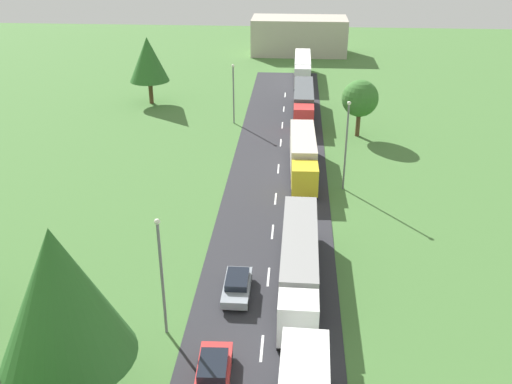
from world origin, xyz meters
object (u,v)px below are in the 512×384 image
(lamppost_fourth, at_px, (233,91))
(truck_second, at_px, (299,260))
(lamppost_third, at_px, (346,142))
(truck_third, at_px, (303,154))
(lamppost_second, at_px, (161,272))
(car_fourth, at_px, (237,285))
(tree_oak, at_px, (60,296))
(car_third, at_px, (214,370))
(tree_pine, at_px, (148,59))
(truck_fourth, at_px, (304,101))
(truck_fifth, at_px, (303,67))
(tree_elm, at_px, (360,99))
(distant_building, at_px, (299,36))

(lamppost_fourth, bearing_deg, truck_second, -76.51)
(truck_second, distance_m, lamppost_third, 17.10)
(truck_third, relative_size, lamppost_second, 1.59)
(car_fourth, bearing_deg, tree_oak, -124.47)
(lamppost_second, bearing_deg, lamppost_fourth, 90.09)
(lamppost_third, relative_size, lamppost_fourth, 1.16)
(car_third, distance_m, car_fourth, 8.27)
(car_fourth, height_order, tree_pine, tree_pine)
(truck_fourth, distance_m, lamppost_third, 22.53)
(truck_fourth, bearing_deg, car_third, -96.11)
(truck_fifth, bearing_deg, truck_fourth, -89.70)
(tree_elm, bearing_deg, distant_building, 99.09)
(tree_elm, bearing_deg, truck_third, -119.56)
(truck_second, distance_m, lamppost_second, 10.39)
(car_third, bearing_deg, truck_fifth, 85.67)
(lamppost_second, xyz_separation_m, tree_pine, (-12.63, 48.48, 1.61))
(lamppost_second, distance_m, tree_elm, 40.12)
(truck_fourth, relative_size, car_third, 3.33)
(distant_building, bearing_deg, truck_fifth, -88.06)
(truck_fifth, bearing_deg, lamppost_second, -97.86)
(truck_fifth, height_order, tree_pine, tree_pine)
(truck_second, bearing_deg, lamppost_fourth, 103.49)
(tree_pine, bearing_deg, car_third, -72.82)
(truck_second, distance_m, car_third, 10.89)
(truck_third, relative_size, tree_pine, 1.41)
(truck_fifth, xyz_separation_m, tree_pine, (-21.28, -14.21, 4.05))
(lamppost_second, bearing_deg, truck_fourth, 78.77)
(lamppost_third, bearing_deg, car_third, -108.96)
(car_third, height_order, tree_elm, tree_elm)
(tree_elm, bearing_deg, car_third, -105.79)
(truck_third, distance_m, lamppost_third, 5.89)
(distant_building, bearing_deg, lamppost_third, -85.67)
(lamppost_third, bearing_deg, truck_fourth, 99.81)
(truck_second, xyz_separation_m, lamppost_second, (-8.32, -5.71, 2.47))
(truck_fourth, distance_m, truck_fifth, 18.62)
(lamppost_second, bearing_deg, distant_building, 84.47)
(car_fourth, distance_m, tree_pine, 47.60)
(truck_third, bearing_deg, distant_building, 90.66)
(car_third, bearing_deg, lamppost_second, 131.81)
(tree_oak, height_order, tree_pine, tree_oak)
(lamppost_third, height_order, tree_pine, tree_pine)
(truck_third, relative_size, lamppost_fourth, 1.72)
(truck_third, height_order, distant_building, distant_building)
(tree_oak, bearing_deg, truck_second, 46.42)
(truck_fifth, distance_m, car_fourth, 58.65)
(truck_fourth, bearing_deg, lamppost_fourth, -158.86)
(truck_fourth, height_order, lamppost_fourth, lamppost_fourth)
(car_fourth, bearing_deg, truck_third, 77.87)
(car_third, xyz_separation_m, lamppost_third, (8.96, 26.07, 4.02))
(lamppost_fourth, xyz_separation_m, tree_pine, (-12.57, 7.82, 1.93))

